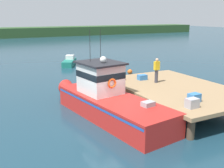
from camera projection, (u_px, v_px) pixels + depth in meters
The scene contains 11 objects.
ground_plane at pixel (108, 118), 15.02m from camera, with size 200.00×200.00×0.00m, color #193847.
dock at pixel (176, 89), 16.90m from camera, with size 6.00×9.00×1.20m.
main_fishing_boat at pixel (107, 99), 15.15m from camera, with size 3.64×9.96×4.80m.
crate_single_by_cleat at pixel (120, 77), 18.71m from camera, with size 0.60×0.44×0.34m, color orange.
crate_stack_mid_dock at pixel (192, 103), 13.02m from camera, with size 0.60×0.44×0.47m, color #9E9EA3.
crate_stack_near_edge at pixel (142, 77), 18.71m from camera, with size 0.60×0.44×0.35m, color #3370B2.
crate_single_far at pixel (194, 98), 13.92m from camera, with size 0.60×0.44×0.44m, color #3370B2.
deckhand_by_the_boat at pixel (157, 70), 17.75m from camera, with size 0.36×0.22×1.63m.
moored_boat_near_channel at pixel (70, 62), 30.92m from camera, with size 2.83×4.18×1.10m.
mooring_buoy_outer at pixel (130, 72), 26.15m from camera, with size 0.47×0.47×0.47m, color #EA5B19.
mooring_buoy_spare_mooring at pixel (139, 76), 24.51m from camera, with size 0.39×0.39×0.39m, color silver.
Camera 1 is at (-6.30, -12.61, 5.55)m, focal length 43.34 mm.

